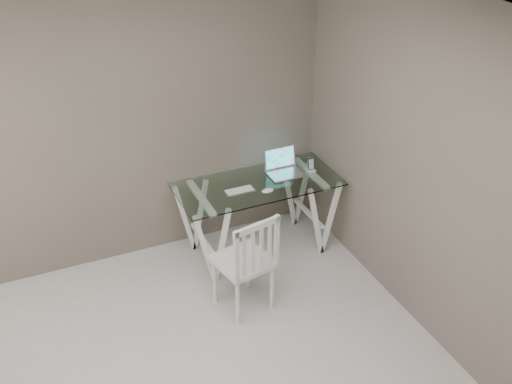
% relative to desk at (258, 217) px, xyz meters
% --- Properties ---
extents(room, '(4.50, 4.52, 2.71)m').
position_rel_desk_xyz_m(room, '(-1.26, -1.76, 1.33)').
color(room, '#B2B0AB').
rests_on(room, ground).
extents(desk, '(1.50, 0.70, 0.75)m').
position_rel_desk_xyz_m(desk, '(0.00, 0.00, 0.00)').
color(desk, silver).
rests_on(desk, ground).
extents(chair, '(0.51, 0.51, 0.94)m').
position_rel_desk_xyz_m(chair, '(-0.42, -0.76, 0.14)').
color(chair, silver).
rests_on(chair, ground).
extents(laptop, '(0.32, 0.26, 0.23)m').
position_rel_desk_xyz_m(laptop, '(0.30, 0.09, 0.42)').
color(laptop, silver).
rests_on(laptop, desk).
extents(keyboard, '(0.27, 0.12, 0.01)m').
position_rel_desk_xyz_m(keyboard, '(-0.20, -0.06, 0.37)').
color(keyboard, silver).
rests_on(keyboard, desk).
extents(mouse, '(0.11, 0.07, 0.04)m').
position_rel_desk_xyz_m(mouse, '(0.01, -0.19, 0.38)').
color(mouse, silver).
rests_on(mouse, desk).
extents(phone_dock, '(0.07, 0.07, 0.13)m').
position_rel_desk_xyz_m(phone_dock, '(0.56, 0.01, 0.40)').
color(phone_dock, white).
rests_on(phone_dock, desk).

